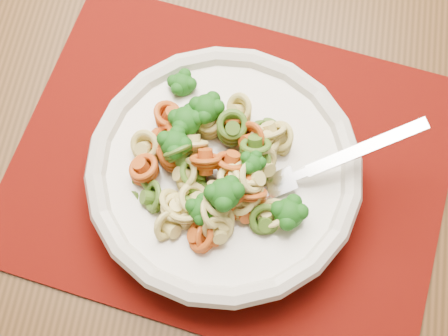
# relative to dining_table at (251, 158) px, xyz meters

# --- Properties ---
(dining_table) EXTENTS (1.49, 1.02, 0.77)m
(dining_table) POSITION_rel_dining_table_xyz_m (0.00, 0.00, 0.00)
(dining_table) COLOR #4F3016
(dining_table) RESTS_ON ground
(placemat) EXTENTS (0.43, 0.35, 0.00)m
(placemat) POSITION_rel_dining_table_xyz_m (-0.01, -0.06, 0.11)
(placemat) COLOR #560D03
(placemat) RESTS_ON dining_table
(pasta_bowl) EXTENTS (0.25, 0.25, 0.05)m
(pasta_bowl) POSITION_rel_dining_table_xyz_m (-0.01, -0.07, 0.14)
(pasta_bowl) COLOR silver
(pasta_bowl) RESTS_ON placemat
(pasta_broccoli_heap) EXTENTS (0.22, 0.22, 0.06)m
(pasta_broccoli_heap) POSITION_rel_dining_table_xyz_m (-0.01, -0.07, 0.15)
(pasta_broccoli_heap) COLOR #E5D671
(pasta_broccoli_heap) RESTS_ON pasta_bowl
(fork) EXTENTS (0.17, 0.11, 0.08)m
(fork) POSITION_rel_dining_table_xyz_m (0.04, -0.08, 0.15)
(fork) COLOR silver
(fork) RESTS_ON pasta_bowl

